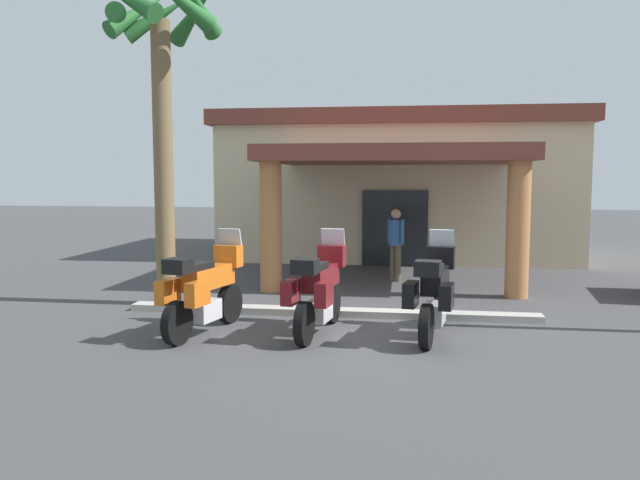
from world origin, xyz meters
TOP-DOWN VIEW (x-y plane):
  - ground_plane at (0.00, 0.00)m, footprint 80.00×80.00m
  - motel_building at (-0.03, 10.50)m, footprint 10.81×11.52m
  - motorcycle_orange at (-2.76, -0.69)m, footprint 0.95×2.18m
  - motorcycle_maroon at (-0.97, -0.45)m, footprint 0.80×2.21m
  - motorcycle_black at (0.82, -0.39)m, footprint 0.85×2.20m
  - pedestrian at (0.09, 4.88)m, footprint 0.40×0.40m
  - palm_tree_roadside at (-4.26, 1.46)m, footprint 2.39×2.40m
  - curb_strip at (-0.97, 0.91)m, footprint 7.37×0.36m

SIDE VIEW (x-z plane):
  - ground_plane at x=0.00m, z-range 0.00..0.00m
  - curb_strip at x=-0.97m, z-range 0.00..0.12m
  - motorcycle_orange at x=-2.76m, z-range -0.11..1.50m
  - motorcycle_maroon at x=-0.97m, z-range -0.11..1.50m
  - motorcycle_black at x=0.82m, z-range -0.11..1.50m
  - pedestrian at x=0.09m, z-range 0.14..1.86m
  - motel_building at x=-0.03m, z-range 0.04..4.41m
  - palm_tree_roadside at x=-4.26m, z-range 1.48..7.73m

